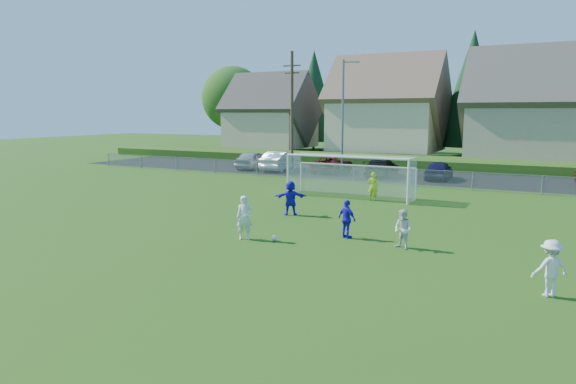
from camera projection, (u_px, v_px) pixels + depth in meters
name	position (u px, v px, depth m)	size (l,w,h in m)	color
ground	(172.00, 270.00, 16.27)	(160.00, 160.00, 0.00)	#193D0C
asphalt_lot	(402.00, 176.00, 40.37)	(60.00, 60.00, 0.00)	black
grass_embankment	(424.00, 162.00, 46.89)	(70.00, 6.00, 0.80)	#1E420F
soccer_ball	(274.00, 238.00, 19.92)	(0.22, 0.22, 0.22)	white
player_white_a	(245.00, 218.00, 20.09)	(0.63, 0.41, 1.73)	silver
player_white_b	(403.00, 229.00, 18.69)	(0.71, 0.55, 1.46)	silver
player_white_c	(551.00, 268.00, 13.86)	(1.02, 0.58, 1.57)	silver
player_blue_a	(347.00, 219.00, 20.28)	(0.90, 0.38, 1.54)	#1E14C4
player_blue_b	(291.00, 198.00, 24.86)	(1.56, 0.50, 1.68)	#1E14C4
goalkeeper	(373.00, 186.00, 29.03)	(0.58, 0.38, 1.60)	#BCE51B
car_a	(253.00, 160.00, 45.21)	(1.86, 4.62, 1.58)	#A4A6AC
car_b	(280.00, 161.00, 43.86)	(1.73, 4.95, 1.63)	white
car_c	(332.00, 164.00, 42.41)	(2.25, 4.89, 1.36)	#5F0A11
car_d	(381.00, 167.00, 39.88)	(1.96, 4.83, 1.40)	black
car_e	(439.00, 170.00, 38.00)	(1.65, 4.10, 1.40)	#15113D
soccer_goal	(351.00, 169.00, 30.09)	(7.42, 1.90, 2.50)	white
chainlink_fence	(381.00, 175.00, 35.46)	(52.06, 0.06, 1.20)	gray
streetlight	(343.00, 114.00, 40.34)	(1.38, 0.18, 9.00)	slate
utility_pole	(292.00, 110.00, 43.47)	(1.60, 0.26, 10.00)	#473321
houses_row	(464.00, 88.00, 51.46)	(53.90, 11.45, 13.27)	tan
tree_row	(464.00, 95.00, 57.45)	(65.98, 12.36, 13.80)	#382616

